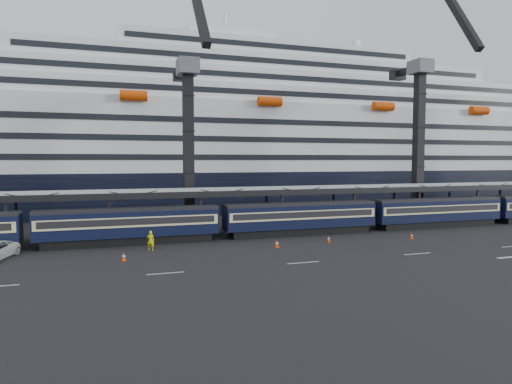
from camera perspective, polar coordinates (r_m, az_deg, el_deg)
ground at (r=51.27m, az=18.52°, el=-6.34°), size 260.00×260.00×0.00m
lane_markings at (r=52.89m, az=29.11°, el=-6.31°), size 111.00×4.27×0.02m
train at (r=56.89m, az=8.72°, el=-2.93°), size 133.05×3.00×4.05m
canopy at (r=62.32m, az=10.88°, el=0.46°), size 130.00×6.25×5.53m
cruise_ship at (r=91.16m, az=0.40°, el=6.09°), size 214.09×28.84×34.00m
crane_dark_near at (r=59.83m, az=-8.39°, el=6.75°), size 4.50×17.75×35.08m
crane_dark_mid at (r=73.68m, az=19.88°, el=7.14°), size 4.50×18.24×39.64m
worker at (r=46.97m, az=-13.04°, el=-5.94°), size 0.84×0.67×1.99m
traffic_cone_b at (r=42.91m, az=-16.21°, el=-7.73°), size 0.41×0.41×0.83m
traffic_cone_c at (r=47.48m, az=2.63°, el=-6.43°), size 0.43×0.43×0.85m
traffic_cone_d at (r=51.10m, az=9.07°, el=-5.79°), size 0.37×0.37×0.74m
traffic_cone_e at (r=55.55m, az=18.88°, el=-5.18°), size 0.37×0.37×0.74m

